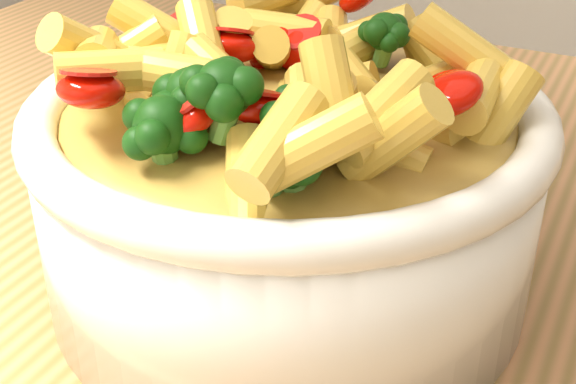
% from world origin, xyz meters
% --- Properties ---
extents(serving_bowl, '(0.27, 0.27, 0.12)m').
position_xyz_m(serving_bowl, '(-0.08, -0.05, 0.96)').
color(serving_bowl, white).
rests_on(serving_bowl, table).
extents(pasta_salad, '(0.21, 0.21, 0.05)m').
position_xyz_m(pasta_salad, '(-0.08, -0.05, 1.03)').
color(pasta_salad, '#F5BE4D').
rests_on(pasta_salad, serving_bowl).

